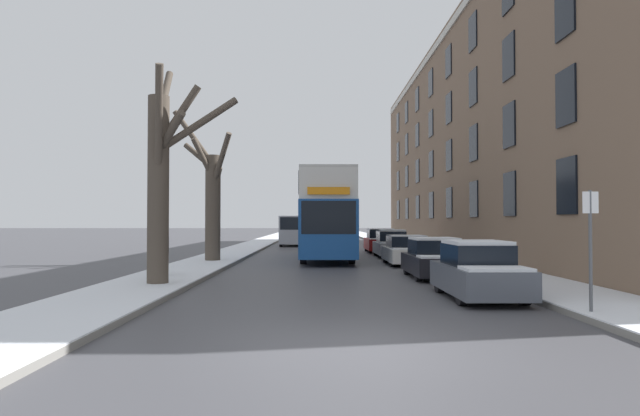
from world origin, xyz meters
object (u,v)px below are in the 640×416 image
Objects in this scene: parked_car_1 at (435,259)px; oncoming_van at (293,230)px; pedestrian_left_sidewalk at (163,252)px; bare_tree_left_0 at (161,177)px; parked_car_0 at (478,272)px; double_decker_bus at (326,211)px; street_sign_post at (590,245)px; bare_tree_left_1 at (212,198)px; parked_car_2 at (407,251)px; parked_car_4 at (381,241)px; parked_car_3 at (391,245)px.

oncoming_van reaches higher than parked_car_1.
bare_tree_left_0 is at bearing 160.63° from pedestrian_left_sidewalk.
double_decker_bus is at bearing 103.28° from parked_car_0.
street_sign_post is at bearing -80.66° from parked_car_1.
parked_car_0 is (9.09, -12.18, -2.41)m from bare_tree_left_1.
bare_tree_left_0 is 0.58× the size of double_decker_bus.
bare_tree_left_1 is at bearing 175.95° from parked_car_2.
bare_tree_left_0 is at bearing 165.63° from parked_car_0.
street_sign_post is at bearing -27.86° from bare_tree_left_0.
street_sign_post reaches higher than pedestrian_left_sidewalk.
oncoming_van is (-2.46, 16.31, -1.21)m from double_decker_bus.
parked_car_1 is 16.73m from parked_car_4.
oncoming_van is at bearing 100.88° from parked_car_0.
bare_tree_left_0 is 2.58× the size of street_sign_post.
double_decker_bus is 2.72× the size of parked_car_2.
parked_car_2 is 14.74m from street_sign_post.
parked_car_3 is (8.73, 14.78, -2.60)m from bare_tree_left_0.
double_decker_bus is at bearing -61.11° from pedestrian_left_sidewalk.
street_sign_post is at bearing -77.86° from oncoming_van.
bare_tree_left_0 reaches higher than oncoming_van.
parked_car_1 is at bearing 90.00° from parked_car_0.
bare_tree_left_0 is 0.93× the size of bare_tree_left_1.
double_decker_bus is 19.20m from street_sign_post.
bare_tree_left_1 is 2.76× the size of street_sign_post.
bare_tree_left_0 reaches higher than parked_car_4.
pedestrian_left_sidewalk reaches higher than parked_car_2.
parked_car_1 is 6.17m from parked_car_2.
street_sign_post reaches higher than parked_car_3.
parked_car_2 is (3.63, -3.85, -1.88)m from double_decker_bus.
parked_car_0 is at bearing 114.11° from street_sign_post.
bare_tree_left_1 is 1.30× the size of oncoming_van.
parked_car_0 is at bearing -90.00° from parked_car_4.
pedestrian_left_sidewalk is at bearing -176.18° from parked_car_1.
pedestrian_left_sidewalk is (-0.25, -7.44, -2.16)m from bare_tree_left_1.
pedestrian_left_sidewalk is at bearing 143.79° from street_sign_post.
parked_car_2 is 5.48m from parked_car_3.
parked_car_2 is at bearing -4.05° from bare_tree_left_1.
double_decker_bus is at bearing -155.80° from parked_car_3.
pedestrian_left_sidewalk is at bearing -91.90° from bare_tree_left_1.
oncoming_van is at bearing 98.58° from double_decker_bus.
parked_car_3 is 15.42m from pedestrian_left_sidewalk.
oncoming_van is 2.13× the size of street_sign_post.
parked_car_0 is at bearing -79.12° from oncoming_van.
bare_tree_left_0 is 9.38m from parked_car_0.
double_decker_bus is 5.62m from parked_car_2.
bare_tree_left_1 reaches higher than pedestrian_left_sidewalk.
bare_tree_left_1 is at bearing -132.50° from parked_car_4.
parked_car_3 is 1.56× the size of street_sign_post.
parked_car_4 is 25.26m from street_sign_post.
bare_tree_left_1 is (-0.36, 9.94, -0.20)m from bare_tree_left_0.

